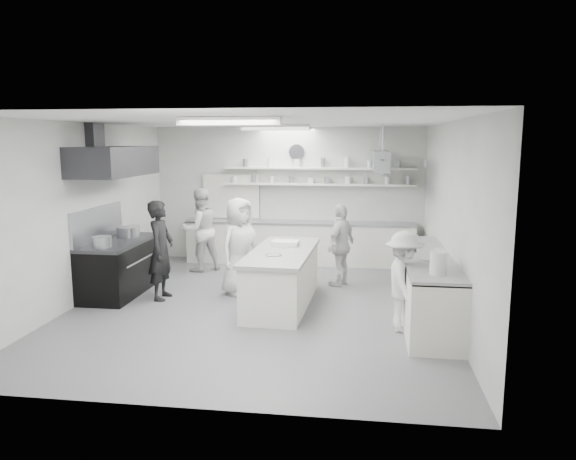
# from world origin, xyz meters

# --- Properties ---
(floor) EXTENTS (6.00, 7.00, 0.02)m
(floor) POSITION_xyz_m (0.00, 0.00, -0.01)
(floor) COLOR slate
(floor) RESTS_ON ground
(ceiling) EXTENTS (6.00, 7.00, 0.02)m
(ceiling) POSITION_xyz_m (0.00, 0.00, 3.01)
(ceiling) COLOR white
(ceiling) RESTS_ON wall_back
(wall_back) EXTENTS (6.00, 0.04, 3.00)m
(wall_back) POSITION_xyz_m (0.00, 3.50, 1.50)
(wall_back) COLOR silver
(wall_back) RESTS_ON floor
(wall_front) EXTENTS (6.00, 0.04, 3.00)m
(wall_front) POSITION_xyz_m (0.00, -3.50, 1.50)
(wall_front) COLOR silver
(wall_front) RESTS_ON floor
(wall_left) EXTENTS (0.04, 7.00, 3.00)m
(wall_left) POSITION_xyz_m (-3.00, 0.00, 1.50)
(wall_left) COLOR silver
(wall_left) RESTS_ON floor
(wall_right) EXTENTS (0.04, 7.00, 3.00)m
(wall_right) POSITION_xyz_m (3.00, 0.00, 1.50)
(wall_right) COLOR silver
(wall_right) RESTS_ON floor
(stove) EXTENTS (0.80, 1.80, 0.90)m
(stove) POSITION_xyz_m (-2.60, 0.40, 0.45)
(stove) COLOR black
(stove) RESTS_ON floor
(exhaust_hood) EXTENTS (0.85, 2.00, 0.50)m
(exhaust_hood) POSITION_xyz_m (-2.60, 0.40, 2.35)
(exhaust_hood) COLOR #323237
(exhaust_hood) RESTS_ON wall_left
(back_counter) EXTENTS (5.00, 0.60, 0.92)m
(back_counter) POSITION_xyz_m (0.30, 3.20, 0.46)
(back_counter) COLOR silver
(back_counter) RESTS_ON floor
(shelf_lower) EXTENTS (4.20, 0.26, 0.04)m
(shelf_lower) POSITION_xyz_m (0.70, 3.37, 1.75)
(shelf_lower) COLOR silver
(shelf_lower) RESTS_ON wall_back
(shelf_upper) EXTENTS (4.20, 0.26, 0.04)m
(shelf_upper) POSITION_xyz_m (0.70, 3.37, 2.10)
(shelf_upper) COLOR silver
(shelf_upper) RESTS_ON wall_back
(pass_through_window) EXTENTS (1.30, 0.04, 1.00)m
(pass_through_window) POSITION_xyz_m (-1.30, 3.48, 1.45)
(pass_through_window) COLOR black
(pass_through_window) RESTS_ON wall_back
(wall_clock) EXTENTS (0.32, 0.05, 0.32)m
(wall_clock) POSITION_xyz_m (0.20, 3.46, 2.45)
(wall_clock) COLOR white
(wall_clock) RESTS_ON wall_back
(right_counter) EXTENTS (0.74, 3.30, 0.94)m
(right_counter) POSITION_xyz_m (2.65, -0.20, 0.47)
(right_counter) COLOR silver
(right_counter) RESTS_ON floor
(pot_rack) EXTENTS (0.30, 1.60, 0.40)m
(pot_rack) POSITION_xyz_m (2.00, 2.40, 2.30)
(pot_rack) COLOR #9DA2A9
(pot_rack) RESTS_ON ceiling
(light_fixture_front) EXTENTS (1.30, 0.25, 0.10)m
(light_fixture_front) POSITION_xyz_m (0.00, -1.80, 2.94)
(light_fixture_front) COLOR silver
(light_fixture_front) RESTS_ON ceiling
(light_fixture_rear) EXTENTS (1.30, 0.25, 0.10)m
(light_fixture_rear) POSITION_xyz_m (0.00, 1.80, 2.94)
(light_fixture_rear) COLOR silver
(light_fixture_rear) RESTS_ON ceiling
(prep_island) EXTENTS (0.98, 2.41, 0.88)m
(prep_island) POSITION_xyz_m (0.36, 0.12, 0.44)
(prep_island) COLOR silver
(prep_island) RESTS_ON floor
(stove_pot) EXTENTS (0.41, 0.41, 0.23)m
(stove_pot) POSITION_xyz_m (-2.60, 0.82, 1.02)
(stove_pot) COLOR #9DA2A9
(stove_pot) RESTS_ON stove
(cook_stove) EXTENTS (0.41, 0.62, 1.71)m
(cook_stove) POSITION_xyz_m (-1.74, 0.19, 0.85)
(cook_stove) COLOR black
(cook_stove) RESTS_ON floor
(cook_back) EXTENTS (1.07, 1.05, 1.74)m
(cook_back) POSITION_xyz_m (-1.68, 2.25, 0.87)
(cook_back) COLOR silver
(cook_back) RESTS_ON floor
(cook_island_left) EXTENTS (0.89, 1.00, 1.72)m
(cook_island_left) POSITION_xyz_m (-0.48, 0.67, 0.86)
(cook_island_left) COLOR silver
(cook_island_left) RESTS_ON floor
(cook_island_right) EXTENTS (0.73, 0.98, 1.54)m
(cook_island_right) POSITION_xyz_m (1.28, 1.50, 0.77)
(cook_island_right) COLOR silver
(cook_island_right) RESTS_ON floor
(cook_right) EXTENTS (0.61, 0.98, 1.45)m
(cook_right) POSITION_xyz_m (2.26, -0.86, 0.72)
(cook_right) COLOR silver
(cook_right) RESTS_ON floor
(bowl_island_a) EXTENTS (0.33, 0.33, 0.06)m
(bowl_island_a) POSITION_xyz_m (0.29, -0.27, 0.91)
(bowl_island_a) COLOR #9DA2A9
(bowl_island_a) RESTS_ON prep_island
(bowl_island_b) EXTENTS (0.25, 0.25, 0.06)m
(bowl_island_b) POSITION_xyz_m (0.34, 0.34, 0.91)
(bowl_island_b) COLOR silver
(bowl_island_b) RESTS_ON prep_island
(bowl_right) EXTENTS (0.33, 0.33, 0.06)m
(bowl_right) POSITION_xyz_m (2.68, -0.55, 0.97)
(bowl_right) COLOR silver
(bowl_right) RESTS_ON right_counter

